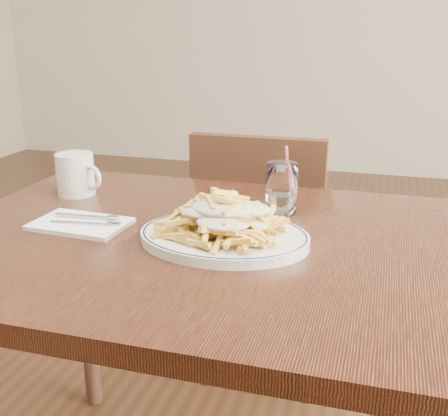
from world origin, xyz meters
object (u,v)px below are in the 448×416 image
(loaded_fries, at_px, (224,213))
(table, at_px, (231,276))
(fries_plate, at_px, (224,237))
(coffee_mug, at_px, (76,174))
(chair_far, at_px, (262,246))
(water_glass, at_px, (282,191))

(loaded_fries, bearing_deg, table, 66.61)
(fries_plate, height_order, coffee_mug, coffee_mug)
(loaded_fries, bearing_deg, chair_far, 95.73)
(fries_plate, xyz_separation_m, water_glass, (0.07, 0.21, 0.04))
(loaded_fries, height_order, coffee_mug, coffee_mug)
(fries_plate, bearing_deg, chair_far, 95.73)
(fries_plate, bearing_deg, coffee_mug, 154.97)
(loaded_fries, height_order, water_glass, water_glass)
(water_glass, xyz_separation_m, coffee_mug, (-0.50, -0.01, 0.00))
(fries_plate, relative_size, water_glass, 2.55)
(table, height_order, chair_far, chair_far)
(water_glass, bearing_deg, fries_plate, -108.37)
(table, distance_m, water_glass, 0.24)
(table, height_order, loaded_fries, loaded_fries)
(table, xyz_separation_m, loaded_fries, (-0.01, -0.02, 0.14))
(table, height_order, coffee_mug, coffee_mug)
(table, bearing_deg, coffee_mug, 157.61)
(fries_plate, distance_m, loaded_fries, 0.05)
(chair_far, distance_m, loaded_fries, 0.73)
(fries_plate, relative_size, loaded_fries, 1.39)
(loaded_fries, bearing_deg, water_glass, 71.63)
(fries_plate, bearing_deg, loaded_fries, 180.00)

